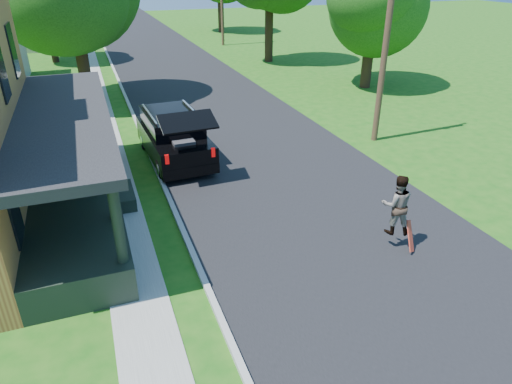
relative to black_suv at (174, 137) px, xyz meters
name	(u,v)px	position (x,y,z in m)	size (l,w,h in m)	color
ground	(376,274)	(3.17, -9.00, -0.93)	(140.00, 140.00, 0.00)	#175511
street	(191,87)	(3.17, 11.00, -0.93)	(8.00, 120.00, 0.02)	black
curb	(124,93)	(-0.88, 11.00, -0.93)	(0.15, 120.00, 0.12)	#A4A49F
sidewalk	(96,95)	(-2.43, 11.00, -0.93)	(1.30, 120.00, 0.03)	gray
black_suv	(174,137)	(0.00, 0.00, 0.00)	(2.22, 5.29, 2.43)	black
skateboarder	(397,205)	(4.29, -8.01, 0.31)	(0.99, 0.89, 1.66)	black
skateboard	(410,237)	(4.57, -8.38, -0.51)	(0.29, 0.54, 0.80)	#9A1F0D
utility_pole_near	(389,20)	(8.48, -0.83, 3.95)	(1.54, 0.45, 9.48)	#41291E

